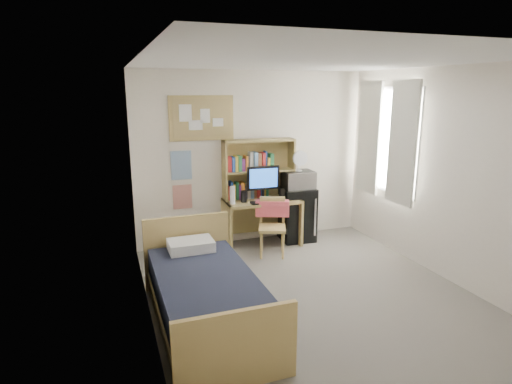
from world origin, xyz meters
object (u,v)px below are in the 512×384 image
object	(u,v)px
bulletin_board	(202,118)
mini_fridge	(297,214)
monitor	(263,183)
microwave	(298,179)
desk	(262,222)
desk_chair	(272,228)
speaker_left	(244,197)
bed	(207,301)
speaker_right	(282,194)
desk_fan	(299,162)

from	to	relation	value
bulletin_board	mini_fridge	world-z (taller)	bulletin_board
monitor	microwave	size ratio (longest dim) A/B	1.14
monitor	microwave	xyz separation A→B (m)	(0.60, 0.08, 0.00)
desk	desk_chair	distance (m)	0.46
mini_fridge	monitor	distance (m)	0.82
bulletin_board	desk	distance (m)	1.79
desk	monitor	world-z (taller)	monitor
mini_fridge	microwave	distance (m)	0.55
monitor	speaker_left	world-z (taller)	monitor
bed	monitor	xyz separation A→B (m)	(1.32, 1.94, 0.70)
monitor	microwave	distance (m)	0.61
bulletin_board	microwave	size ratio (longest dim) A/B	2.06
bulletin_board	speaker_right	bearing A→B (deg)	-17.77
bed	mini_fridge	bearing A→B (deg)	46.32
bulletin_board	bed	bearing A→B (deg)	-102.31
speaker_left	microwave	bearing A→B (deg)	6.15
monitor	desk_fan	distance (m)	0.67
desk_chair	monitor	distance (m)	0.68
desk	bed	world-z (taller)	desk
desk	bed	size ratio (longest dim) A/B	0.59
bulletin_board	desk_chair	bearing A→B (deg)	-42.64
bed	microwave	size ratio (longest dim) A/B	4.25
desk_chair	speaker_left	size ratio (longest dim) A/B	4.83
mini_fridge	speaker_right	bearing A→B (deg)	-157.25
speaker_left	speaker_right	size ratio (longest dim) A/B	1.04
speaker_right	mini_fridge	bearing A→B (deg)	21.29
microwave	bulletin_board	bearing A→B (deg)	172.58
speaker_right	desk_fan	bearing A→B (deg)	17.93
desk	speaker_right	bearing A→B (deg)	-11.31
bed	microwave	xyz separation A→B (m)	(1.92, 2.02, 0.71)
mini_fridge	monitor	xyz separation A→B (m)	(-0.60, -0.10, 0.55)
bed	desk	bearing A→B (deg)	56.24
mini_fridge	monitor	world-z (taller)	monitor
mini_fridge	bulletin_board	bearing A→B (deg)	173.37
desk_chair	monitor	size ratio (longest dim) A/B	1.58
speaker_left	bulletin_board	bearing A→B (deg)	148.82
bed	desk_fan	world-z (taller)	desk_fan
desk	microwave	xyz separation A→B (m)	(0.60, 0.02, 0.62)
monitor	microwave	world-z (taller)	monitor
monitor	speaker_left	size ratio (longest dim) A/B	3.05
bulletin_board	desk_chair	distance (m)	1.86
bed	microwave	world-z (taller)	microwave
desk_chair	bed	world-z (taller)	desk_chair
desk_chair	speaker_left	xyz separation A→B (m)	(-0.29, 0.41, 0.38)
speaker_left	desk_chair	bearing A→B (deg)	-52.48
desk_chair	mini_fridge	world-z (taller)	mini_fridge
bulletin_board	mini_fridge	size ratio (longest dim) A/B	1.12
microwave	desk_fan	bearing A→B (deg)	0.00
desk_chair	monitor	xyz separation A→B (m)	(0.01, 0.40, 0.56)
mini_fridge	microwave	world-z (taller)	microwave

